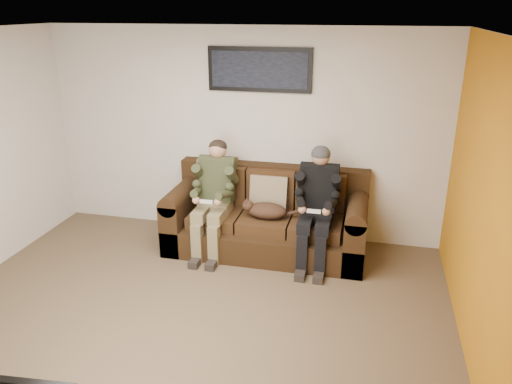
% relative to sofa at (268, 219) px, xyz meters
% --- Properties ---
extents(floor, '(5.00, 5.00, 0.00)m').
position_rel_sofa_xyz_m(floor, '(-0.42, -1.83, -0.36)').
color(floor, brown).
rests_on(floor, ground).
extents(ceiling, '(5.00, 5.00, 0.00)m').
position_rel_sofa_xyz_m(ceiling, '(-0.42, -1.83, 2.24)').
color(ceiling, silver).
rests_on(ceiling, ground).
extents(wall_back, '(5.00, 0.00, 5.00)m').
position_rel_sofa_xyz_m(wall_back, '(-0.42, 0.42, 0.94)').
color(wall_back, beige).
rests_on(wall_back, ground).
extents(wall_right, '(0.00, 4.50, 4.50)m').
position_rel_sofa_xyz_m(wall_right, '(2.08, -1.83, 0.94)').
color(wall_right, beige).
rests_on(wall_right, ground).
extents(accent_wall_right, '(0.00, 4.50, 4.50)m').
position_rel_sofa_xyz_m(accent_wall_right, '(2.07, -1.83, 0.94)').
color(accent_wall_right, '#BF7413').
rests_on(accent_wall_right, ground).
extents(sofa, '(2.36, 1.02, 0.96)m').
position_rel_sofa_xyz_m(sofa, '(0.00, 0.00, 0.00)').
color(sofa, black).
rests_on(sofa, ground).
extents(throw_pillow, '(0.45, 0.21, 0.45)m').
position_rel_sofa_xyz_m(throw_pillow, '(0.00, 0.04, 0.32)').
color(throw_pillow, '#857557').
rests_on(throw_pillow, sofa).
extents(throw_blanket, '(0.48, 0.24, 0.09)m').
position_rel_sofa_xyz_m(throw_blanket, '(-0.72, 0.30, 0.60)').
color(throw_blanket, tan).
rests_on(throw_blanket, sofa).
extents(person_left, '(0.51, 0.87, 1.33)m').
position_rel_sofa_xyz_m(person_left, '(-0.61, -0.20, 0.39)').
color(person_left, olive).
rests_on(person_left, sofa).
extents(person_right, '(0.51, 0.86, 1.34)m').
position_rel_sofa_xyz_m(person_right, '(0.61, -0.20, 0.39)').
color(person_right, black).
rests_on(person_right, sofa).
extents(cat, '(0.66, 0.26, 0.24)m').
position_rel_sofa_xyz_m(cat, '(0.01, -0.22, 0.21)').
color(cat, '#4B2E1D').
rests_on(cat, sofa).
extents(framed_poster, '(1.25, 0.05, 0.52)m').
position_rel_sofa_xyz_m(framed_poster, '(-0.20, 0.38, 1.74)').
color(framed_poster, black).
rests_on(framed_poster, wall_back).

